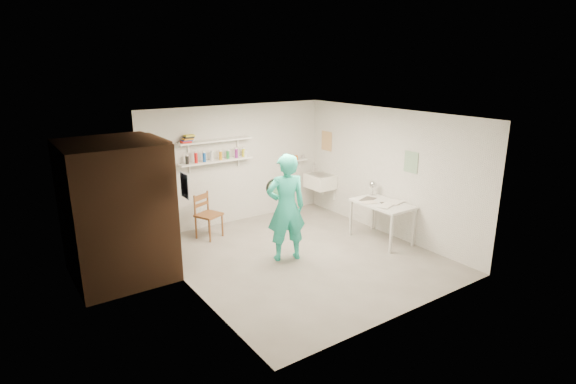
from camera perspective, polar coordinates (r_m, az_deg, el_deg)
floor at (r=7.78m, az=1.69°, el=-8.20°), size 4.00×4.50×0.02m
ceiling at (r=7.13m, az=1.85°, el=9.81°), size 4.00×4.50×0.02m
wall_back at (r=9.23m, az=-6.58°, el=3.54°), size 4.00×0.02×2.40m
wall_front at (r=5.79m, az=15.16°, el=-4.59°), size 4.00×0.02×2.40m
wall_left at (r=6.43m, az=-12.84°, el=-2.35°), size 0.02×4.50×2.40m
wall_right at (r=8.67m, az=12.55°, el=2.44°), size 0.02×4.50×2.40m
doorway_recess at (r=7.44m, az=-15.66°, el=-1.64°), size 0.02×0.90×2.00m
corridor_box at (r=7.24m, az=-20.98°, el=-2.19°), size 1.40×1.50×2.10m
door_lintel at (r=7.21m, az=-16.14°, el=6.36°), size 0.06×1.05×0.10m
door_jamb_near at (r=7.00m, az=-14.14°, el=-2.66°), size 0.06×0.10×2.00m
door_jamb_far at (r=7.90m, az=-16.73°, el=-0.69°), size 0.06×0.10×2.00m
shelf_lower at (r=8.86m, az=-9.07°, el=3.91°), size 1.50×0.22×0.03m
shelf_upper at (r=8.79m, az=-9.18°, el=6.46°), size 1.50×0.22×0.03m
ledge_shelf at (r=9.86m, az=0.62°, el=3.98°), size 0.70×0.14×0.03m
poster_left at (r=6.38m, az=-13.02°, el=0.78°), size 0.01×0.28×0.36m
poster_right_a at (r=9.87m, az=4.93°, el=6.48°), size 0.01×0.34×0.42m
poster_right_b at (r=8.24m, az=15.35°, el=3.68°), size 0.01×0.30×0.38m
belfast_sink at (r=9.83m, az=4.10°, el=1.38°), size 0.48×0.60×0.30m
man at (r=7.36m, az=-0.24°, el=-2.02°), size 0.76×0.60×1.81m
wall_clock at (r=7.40m, az=-1.57°, el=0.53°), size 0.32×0.13×0.32m
wooden_chair at (r=8.54m, az=-10.04°, el=-2.88°), size 0.54×0.53×0.90m
work_table at (r=8.47m, az=11.78°, el=-3.71°), size 0.66×1.10×0.74m
desk_lamp at (r=8.72m, az=10.75°, el=0.96°), size 0.14×0.14×0.14m
spray_cans at (r=8.84m, az=-9.10°, el=4.55°), size 1.29×0.06×0.17m
book_stack at (r=8.55m, az=-12.61°, el=6.60°), size 0.26×0.14×0.14m
ledge_pots at (r=9.85m, az=0.62°, el=4.32°), size 0.48×0.07×0.09m
papers at (r=8.35m, az=11.92°, el=-1.26°), size 0.30×0.22×0.02m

